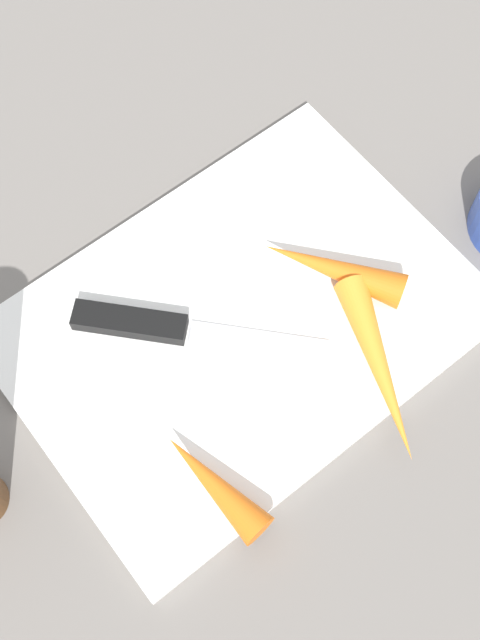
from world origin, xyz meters
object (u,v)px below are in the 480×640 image
Objects in this scene: carrot_longest at (380,368)px; cutting_board at (240,323)px; carrot_shortest at (214,484)px; carrot_medium at (333,269)px; knife at (146,325)px.

cutting_board is at bearing -127.93° from carrot_longest.
cutting_board is at bearing -52.61° from carrot_shortest.
carrot_medium reaches higher than carrot_shortest.
carrot_medium is 1.22× the size of carrot_shortest.
carrot_longest reaches higher than cutting_board.
cutting_board is at bearing 14.28° from knife.
carrot_shortest is (0.15, -0.01, 0.00)m from carrot_longest.
carrot_shortest is (0.10, 0.09, 0.02)m from cutting_board.
carrot_longest is 0.15m from carrot_shortest.
carrot_longest is 1.56× the size of carrot_shortest.
carrot_medium is at bearing -72.98° from carrot_shortest.
carrot_medium reaches higher than cutting_board.
carrot_medium is (-0.14, 0.06, 0.01)m from knife.
carrot_shortest is at bearing -69.23° from carrot_longest.
carrot_longest is 0.09m from carrot_medium.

